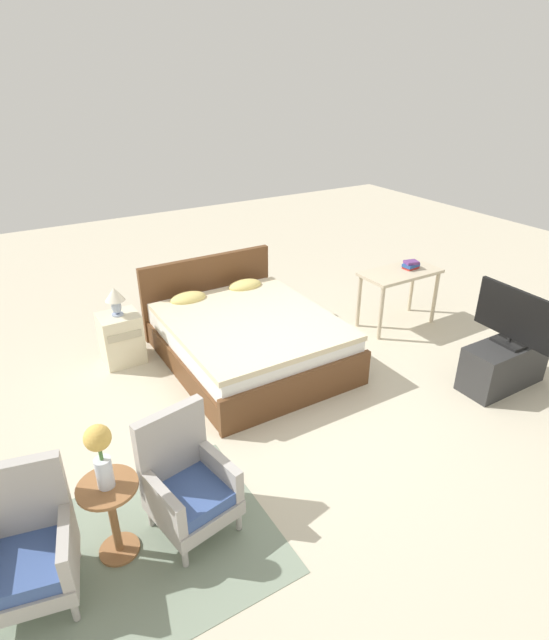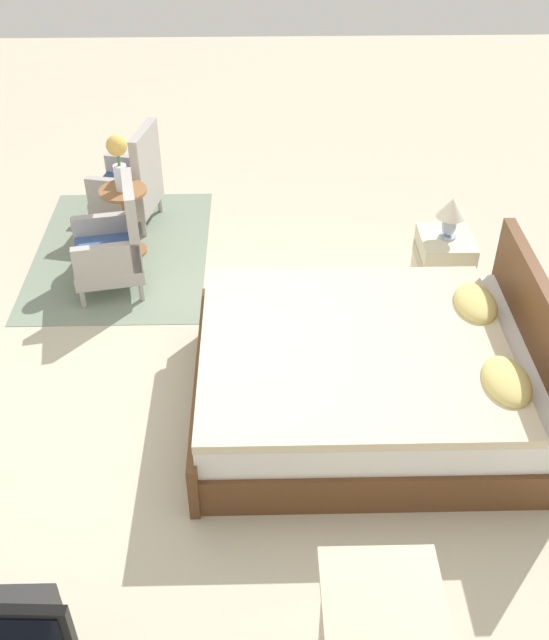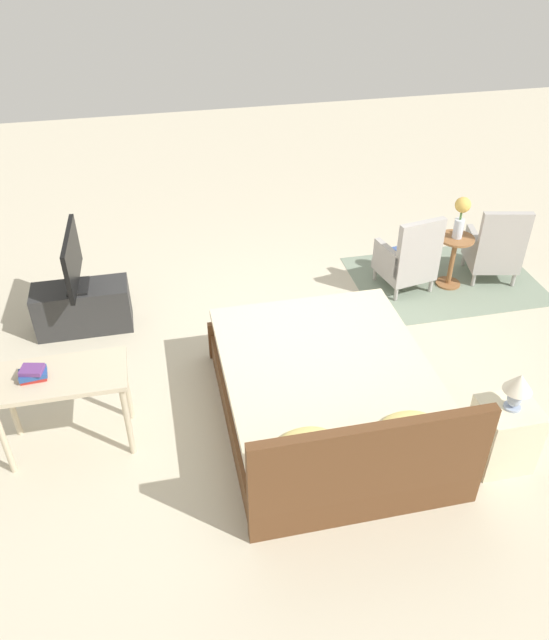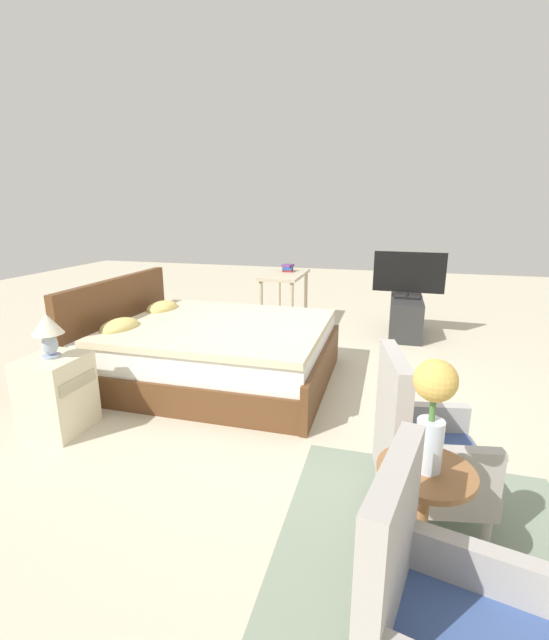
{
  "view_description": "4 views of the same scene",
  "coord_description": "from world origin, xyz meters",
  "px_view_note": "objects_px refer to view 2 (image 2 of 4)",
  "views": [
    {
      "loc": [
        -2.29,
        -3.56,
        3.02
      ],
      "look_at": [
        -0.01,
        0.22,
        0.82
      ],
      "focal_mm": 28.0,
      "sensor_mm": 36.0,
      "label": 1
    },
    {
      "loc": [
        3.63,
        0.21,
        3.58
      ],
      "look_at": [
        0.01,
        0.29,
        0.76
      ],
      "focal_mm": 42.0,
      "sensor_mm": 36.0,
      "label": 2
    },
    {
      "loc": [
        1.3,
        4.63,
        3.91
      ],
      "look_at": [
        0.34,
        0.2,
        0.63
      ],
      "focal_mm": 35.0,
      "sensor_mm": 36.0,
      "label": 3
    },
    {
      "loc": [
        -3.63,
        -0.73,
        1.66
      ],
      "look_at": [
        0.29,
        0.35,
        0.58
      ],
      "focal_mm": 24.0,
      "sensor_mm": 36.0,
      "label": 4
    }
  ],
  "objects_px": {
    "armchair_by_window_right": "(114,247)",
    "nightstand": "(442,269)",
    "armchair_by_window_left": "(131,185)",
    "side_table": "(126,214)",
    "table_lamp": "(451,212)",
    "bed": "(372,377)",
    "flower_vase": "(118,157)"
  },
  "relations": [
    {
      "from": "bed",
      "to": "nightstand",
      "type": "xyz_separation_m",
      "value": [
        -1.24,
        0.7,
        -0.0
      ]
    },
    {
      "from": "armchair_by_window_right",
      "to": "side_table",
      "type": "xyz_separation_m",
      "value": [
        -0.53,
        0.03,
        0.0
      ]
    },
    {
      "from": "side_table",
      "to": "flower_vase",
      "type": "distance_m",
      "value": 0.52
    },
    {
      "from": "armchair_by_window_right",
      "to": "side_table",
      "type": "relative_size",
      "value": 1.5
    },
    {
      "from": "table_lamp",
      "to": "side_table",
      "type": "bearing_deg",
      "value": -106.67
    },
    {
      "from": "bed",
      "to": "flower_vase",
      "type": "bearing_deg",
      "value": -137.2
    },
    {
      "from": "bed",
      "to": "table_lamp",
      "type": "xyz_separation_m",
      "value": [
        -1.24,
        0.71,
        0.5
      ]
    },
    {
      "from": "armchair_by_window_right",
      "to": "nightstand",
      "type": "height_order",
      "value": "armchair_by_window_right"
    },
    {
      "from": "bed",
      "to": "table_lamp",
      "type": "height_order",
      "value": "bed"
    },
    {
      "from": "side_table",
      "to": "flower_vase",
      "type": "xyz_separation_m",
      "value": [
        0.0,
        0.0,
        0.52
      ]
    },
    {
      "from": "armchair_by_window_right",
      "to": "flower_vase",
      "type": "relative_size",
      "value": 1.93
    },
    {
      "from": "flower_vase",
      "to": "nightstand",
      "type": "xyz_separation_m",
      "value": [
        0.77,
        2.56,
        -0.61
      ]
    },
    {
      "from": "armchair_by_window_left",
      "to": "nightstand",
      "type": "bearing_deg",
      "value": 63.47
    },
    {
      "from": "side_table",
      "to": "flower_vase",
      "type": "height_order",
      "value": "flower_vase"
    },
    {
      "from": "armchair_by_window_right",
      "to": "flower_vase",
      "type": "bearing_deg",
      "value": 177.11
    },
    {
      "from": "side_table",
      "to": "armchair_by_window_left",
      "type": "bearing_deg",
      "value": -177.06
    },
    {
      "from": "bed",
      "to": "side_table",
      "type": "relative_size",
      "value": 3.58
    },
    {
      "from": "armchair_by_window_right",
      "to": "table_lamp",
      "type": "distance_m",
      "value": 2.63
    },
    {
      "from": "flower_vase",
      "to": "nightstand",
      "type": "relative_size",
      "value": 0.81
    },
    {
      "from": "bed",
      "to": "nightstand",
      "type": "distance_m",
      "value": 1.42
    },
    {
      "from": "table_lamp",
      "to": "flower_vase",
      "type": "bearing_deg",
      "value": -106.67
    },
    {
      "from": "flower_vase",
      "to": "side_table",
      "type": "bearing_deg",
      "value": 0.0
    },
    {
      "from": "nightstand",
      "to": "table_lamp",
      "type": "bearing_deg",
      "value": 90.0
    },
    {
      "from": "table_lamp",
      "to": "armchair_by_window_right",
      "type": "bearing_deg",
      "value": -95.31
    },
    {
      "from": "armchair_by_window_left",
      "to": "side_table",
      "type": "height_order",
      "value": "armchair_by_window_left"
    },
    {
      "from": "armchair_by_window_right",
      "to": "table_lamp",
      "type": "bearing_deg",
      "value": 84.69
    },
    {
      "from": "armchair_by_window_left",
      "to": "table_lamp",
      "type": "distance_m",
      "value": 2.92
    },
    {
      "from": "armchair_by_window_right",
      "to": "table_lamp",
      "type": "height_order",
      "value": "armchair_by_window_right"
    },
    {
      "from": "bed",
      "to": "nightstand",
      "type": "height_order",
      "value": "bed"
    },
    {
      "from": "armchair_by_window_left",
      "to": "side_table",
      "type": "bearing_deg",
      "value": 2.94
    },
    {
      "from": "armchair_by_window_right",
      "to": "nightstand",
      "type": "xyz_separation_m",
      "value": [
        0.24,
        2.59,
        -0.09
      ]
    },
    {
      "from": "table_lamp",
      "to": "bed",
      "type": "bearing_deg",
      "value": -29.68
    }
  ]
}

